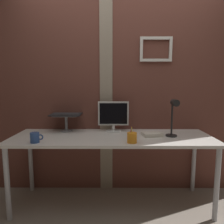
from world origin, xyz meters
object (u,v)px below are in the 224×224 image
(desk_lamp, at_px, (174,114))
(pen_cup, at_px, (132,138))
(monitor, at_px, (113,115))
(laptop, at_px, (67,110))
(coffee_mug, at_px, (35,138))

(desk_lamp, bearing_deg, pen_cup, -155.83)
(monitor, relative_size, desk_lamp, 0.88)
(laptop, xyz_separation_m, pen_cup, (0.74, -0.56, -0.20))
(monitor, bearing_deg, laptop, 172.39)
(laptop, relative_size, coffee_mug, 2.85)
(monitor, bearing_deg, coffee_mug, -147.22)
(monitor, height_order, coffee_mug, monitor)
(laptop, xyz_separation_m, desk_lamp, (1.18, -0.36, 0.00))
(desk_lamp, xyz_separation_m, pen_cup, (-0.45, -0.20, -0.20))
(desk_lamp, bearing_deg, laptop, 163.11)
(laptop, bearing_deg, pen_cup, -37.24)
(laptop, relative_size, pen_cup, 2.26)
(laptop, relative_size, desk_lamp, 0.88)
(monitor, distance_m, desk_lamp, 0.69)
(laptop, distance_m, pen_cup, 0.95)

